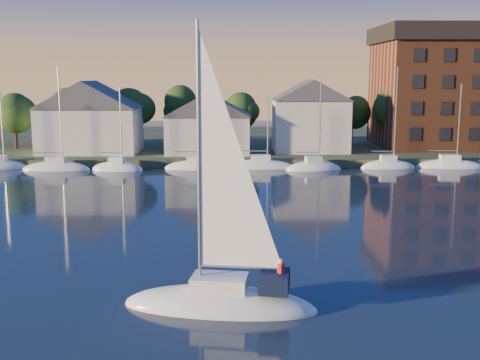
{
  "coord_description": "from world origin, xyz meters",
  "views": [
    {
      "loc": [
        -2.5,
        -23.8,
        11.3
      ],
      "look_at": [
        -2.04,
        22.0,
        3.34
      ],
      "focal_mm": 45.0,
      "sensor_mm": 36.0,
      "label": 1
    }
  ],
  "objects_px": {
    "clubhouse_west": "(90,116)",
    "clubhouse_centre": "(208,122)",
    "hero_sailboat": "(223,296)",
    "clubhouse_east": "(310,115)"
  },
  "relations": [
    {
      "from": "clubhouse_centre",
      "to": "clubhouse_east",
      "type": "relative_size",
      "value": 1.1
    },
    {
      "from": "hero_sailboat",
      "to": "clubhouse_west",
      "type": "bearing_deg",
      "value": -62.32
    },
    {
      "from": "clubhouse_east",
      "to": "hero_sailboat",
      "type": "bearing_deg",
      "value": -101.45
    },
    {
      "from": "clubhouse_east",
      "to": "hero_sailboat",
      "type": "distance_m",
      "value": 56.07
    },
    {
      "from": "clubhouse_centre",
      "to": "clubhouse_east",
      "type": "distance_m",
      "value": 14.17
    },
    {
      "from": "clubhouse_east",
      "to": "clubhouse_west",
      "type": "bearing_deg",
      "value": -178.09
    },
    {
      "from": "clubhouse_east",
      "to": "hero_sailboat",
      "type": "xyz_separation_m",
      "value": [
        -11.08,
        -54.7,
        -5.38
      ]
    },
    {
      "from": "clubhouse_west",
      "to": "clubhouse_centre",
      "type": "xyz_separation_m",
      "value": [
        16.0,
        -1.0,
        -0.8
      ]
    },
    {
      "from": "clubhouse_west",
      "to": "hero_sailboat",
      "type": "height_order",
      "value": "hero_sailboat"
    },
    {
      "from": "hero_sailboat",
      "to": "clubhouse_centre",
      "type": "bearing_deg",
      "value": -78.55
    }
  ]
}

